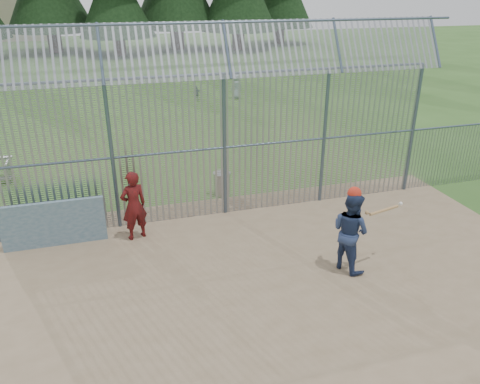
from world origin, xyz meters
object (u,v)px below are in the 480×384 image
object	(u,v)px
dugout_wall	(54,224)
trash_can	(222,184)
onlooker	(134,206)
batter	(350,231)

from	to	relation	value
dugout_wall	trash_can	world-z (taller)	dugout_wall
dugout_wall	onlooker	size ratio (longest dim) A/B	1.35
onlooker	dugout_wall	bearing A→B (deg)	-23.72
dugout_wall	trash_can	distance (m)	5.19
dugout_wall	batter	bearing A→B (deg)	-24.60
batter	onlooker	distance (m)	5.41
batter	trash_can	size ratio (longest dim) A/B	2.33
batter	trash_can	world-z (taller)	batter
onlooker	trash_can	size ratio (longest dim) A/B	2.25
dugout_wall	onlooker	world-z (taller)	onlooker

